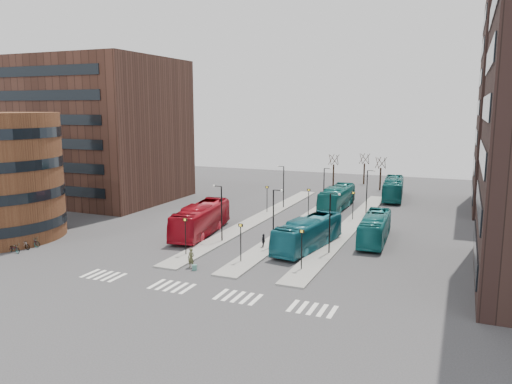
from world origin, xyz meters
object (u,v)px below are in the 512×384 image
at_px(commuter_b, 263,241).
at_px(commuter_c, 274,249).
at_px(teal_bus_b, 337,198).
at_px(teal_bus_c, 375,228).
at_px(teal_bus_a, 308,233).
at_px(teal_bus_d, 393,189).
at_px(traveller, 191,258).
at_px(bicycle_near, 14,248).
at_px(commuter_a, 198,229).
at_px(bicycle_far, 31,242).
at_px(suitcase, 195,268).
at_px(red_bus, 201,219).
at_px(bicycle_mid, 24,245).

relative_size(commuter_b, commuter_c, 1.03).
xyz_separation_m(teal_bus_b, teal_bus_c, (8.12, -16.02, -0.13)).
bearing_deg(commuter_c, teal_bus_a, 175.92).
relative_size(teal_bus_d, traveller, 6.68).
bearing_deg(bicycle_near, commuter_c, -64.57).
distance_m(teal_bus_a, commuter_a, 13.29).
bearing_deg(teal_bus_d, bicycle_far, -130.95).
xyz_separation_m(traveller, commuter_a, (-5.24, 10.54, -0.13)).
relative_size(teal_bus_c, commuter_c, 7.26).
distance_m(commuter_b, commuter_c, 3.12).
height_order(suitcase, teal_bus_b, teal_bus_b).
relative_size(commuter_a, bicycle_near, 0.90).
relative_size(commuter_b, bicycle_far, 0.80).
xyz_separation_m(teal_bus_a, teal_bus_b, (-2.18, 21.53, 0.02)).
bearing_deg(red_bus, commuter_a, -101.08).
relative_size(commuter_a, bicycle_mid, 0.97).
height_order(red_bus, bicycle_near, red_bus).
bearing_deg(bicycle_mid, bicycle_far, -2.09).
bearing_deg(bicycle_far, teal_bus_d, -48.93).
bearing_deg(traveller, commuter_c, 51.41).
xyz_separation_m(commuter_b, commuter_c, (2.05, -2.35, -0.02)).
relative_size(bicycle_near, bicycle_mid, 1.08).
relative_size(commuter_b, bicycle_near, 0.88).
bearing_deg(traveller, teal_bus_b, 83.90).
bearing_deg(bicycle_mid, teal_bus_a, -68.50).
height_order(red_bus, commuter_c, red_bus).
height_order(teal_bus_d, commuter_a, teal_bus_d).
height_order(teal_bus_b, traveller, teal_bus_b).
relative_size(teal_bus_d, bicycle_mid, 7.54).
bearing_deg(suitcase, red_bus, 93.78).
distance_m(traveller, bicycle_mid, 19.09).
xyz_separation_m(teal_bus_b, traveller, (-5.84, -31.82, -0.73)).
bearing_deg(teal_bus_c, commuter_b, -147.81).
relative_size(commuter_b, bicycle_mid, 0.95).
bearing_deg(red_bus, suitcase, -71.81).
distance_m(suitcase, teal_bus_d, 45.14).
bearing_deg(teal_bus_b, teal_bus_d, 60.59).
bearing_deg(commuter_c, traveller, -18.06).
bearing_deg(bicycle_mid, teal_bus_c, -64.39).
xyz_separation_m(suitcase, bicycle_far, (-19.66, -0.01, 0.25)).
height_order(teal_bus_a, teal_bus_b, teal_bus_b).
distance_m(teal_bus_d, commuter_a, 36.98).
bearing_deg(bicycle_far, teal_bus_c, -76.92).
distance_m(suitcase, commuter_b, 9.58).
bearing_deg(teal_bus_a, red_bus, -175.26).
bearing_deg(red_bus, teal_bus_a, -12.49).
xyz_separation_m(suitcase, bicycle_near, (-19.66, -2.23, 0.21)).
bearing_deg(teal_bus_c, teal_bus_d, 90.40).
xyz_separation_m(teal_bus_d, bicycle_mid, (-31.33, -44.60, -1.22)).
xyz_separation_m(suitcase, red_bus, (-5.84, 11.80, 1.51)).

